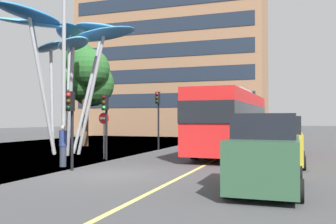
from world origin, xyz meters
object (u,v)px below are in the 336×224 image
car_parked_near (266,154)px  street_lamp (70,44)px  red_bus (231,119)px  car_parked_far (286,136)px  no_entry_sign (104,128)px  traffic_light_island_mid (158,108)px  traffic_light_kerb_far (105,112)px  traffic_light_kerb_near (71,113)px  car_parked_mid (281,143)px  leaf_sculpture (65,39)px  traffic_light_opposite (183,111)px  pedestrian (63,146)px

car_parked_near → street_lamp: size_ratio=0.49×
red_bus → car_parked_far: red_bus is taller
street_lamp → no_entry_sign: bearing=90.7°
car_parked_far → traffic_light_island_mid: bearing=-173.8°
traffic_light_kerb_far → car_parked_far: size_ratio=0.80×
traffic_light_kerb_near → car_parked_mid: bearing=28.8°
leaf_sculpture → car_parked_far: size_ratio=2.06×
traffic_light_island_mid → traffic_light_opposite: 5.72m
traffic_light_opposite → car_parked_far: 9.69m
pedestrian → no_entry_sign: 3.67m
traffic_light_kerb_near → car_parked_far: (8.00, 11.68, -1.29)m
red_bus → traffic_light_opposite: (-5.22, 7.57, 0.72)m
traffic_light_opposite → traffic_light_kerb_far: bearing=-92.0°
car_parked_far → no_entry_sign: size_ratio=1.71×
car_parked_mid → pedestrian: size_ratio=2.14×
red_bus → car_parked_near: red_bus is taller
red_bus → traffic_light_kerb_near: (-5.01, -8.93, 0.25)m
traffic_light_kerb_near → leaf_sculpture: bearing=126.4°
traffic_light_kerb_near → car_parked_mid: 9.22m
traffic_light_kerb_near → street_lamp: bearing=125.6°
traffic_light_opposite → pedestrian: size_ratio=2.14×
car_parked_near → traffic_light_opposite: bearing=113.6°
car_parked_near → car_parked_far: size_ratio=1.04×
car_parked_far → street_lamp: size_ratio=0.48×
traffic_light_island_mid → pedestrian: traffic_light_island_mid is taller
pedestrian → traffic_light_opposite: bearing=86.9°
traffic_light_kerb_far → car_parked_mid: bearing=2.0°
traffic_light_kerb_near → pedestrian: size_ratio=1.76×
street_lamp → traffic_light_kerb_near: bearing=-54.4°
traffic_light_island_mid → car_parked_near: size_ratio=0.92×
car_parked_far → pedestrian: (-9.07, -10.65, -0.13)m
traffic_light_island_mid → car_parked_near: bearing=-57.5°
traffic_light_kerb_near → car_parked_near: traffic_light_kerb_near is taller
leaf_sculpture → traffic_light_kerb_far: 6.26m
traffic_light_kerb_near → traffic_light_island_mid: (-0.25, 10.78, 0.52)m
red_bus → traffic_light_kerb_near: size_ratio=3.59×
leaf_sculpture → traffic_light_kerb_near: leaf_sculpture is taller
street_lamp → no_entry_sign: street_lamp is taller
car_parked_mid → pedestrian: 9.67m
no_entry_sign → car_parked_near: bearing=-36.2°
car_parked_near → no_entry_sign: 10.92m
traffic_light_opposite → street_lamp: 15.38m
no_entry_sign → red_bus: bearing=35.5°
traffic_light_kerb_near → car_parked_far: size_ratio=0.77×
traffic_light_kerb_far → street_lamp: 4.10m
leaf_sculpture → car_parked_mid: size_ratio=2.21×
traffic_light_opposite → car_parked_far: size_ratio=0.93×
traffic_light_opposite → street_lamp: size_ratio=0.44×
leaf_sculpture → traffic_light_island_mid: size_ratio=2.18×
car_parked_mid → street_lamp: size_ratio=0.44×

